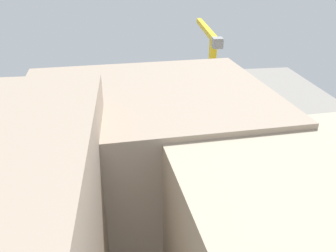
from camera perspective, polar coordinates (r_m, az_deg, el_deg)
The scene contains 24 objects.
ground_plane at distance 110.85m, azimuth -0.55°, elevation -2.67°, with size 149.15×149.15×0.00m, color gray.
rail_bed at distance 128.27m, azimuth -1.58°, elevation 1.46°, with size 93.22×13.11×0.01m, color #665E54.
street_asphalt at distance 107.26m, azimuth -0.28°, elevation -3.71°, with size 93.22×9.00×0.01m, color #38383D.
track_rails at distance 128.20m, azimuth -1.58°, elevation 1.54°, with size 93.15×10.50×0.12m.
platform_canopy_near at distance 118.67m, azimuth -4.13°, elevation 1.59°, with size 45.31×6.15×4.56m.
platform_canopy_far at distance 124.33m, azimuth -8.32°, elevation 2.47°, with size 56.31×6.41×4.38m.
locomotive at distance 132.15m, azimuth 5.09°, elevation 3.01°, with size 15.77×3.57×5.28m.
passenger_coach at distance 137.23m, azimuth 13.48°, elevation 3.91°, with size 19.31×3.70×6.29m.
parked_car_0 at distance 114.43m, azimuth 11.63°, elevation -1.82°, with size 4.75×2.10×1.83m.
parked_car_1 at distance 112.69m, azimuth 7.96°, elevation -1.98°, with size 4.49×2.10×1.80m.
parked_car_2 at distance 111.33m, azimuth 4.44°, elevation -2.17°, with size 4.23×2.10×1.71m.
parked_car_3 at distance 109.87m, azimuth 0.40°, elevation -2.50°, with size 4.26×2.11×1.68m.
parked_car_4 at distance 109.34m, azimuth -2.85°, elevation -2.65°, with size 4.76×2.27×1.81m.
parked_car_5 at distance 108.72m, azimuth -7.22°, elevation -3.04°, with size 4.05×1.92×1.73m.
parked_car_6 at distance 110.02m, azimuth -10.69°, elevation -2.98°, with size 4.06×1.80×1.58m.
parked_car_7 at distance 110.43m, azimuth -14.75°, elevation -3.27°, with size 4.47×1.92×1.72m.
construction_building at distance 82.22m, azimuth -9.51°, elevation -5.42°, with size 40.12×16.39×21.39m, color yellow.
construction_roof_slab at distance 77.21m, azimuth -10.10°, elevation 1.51°, with size 40.72×16.99×0.40m, color #B7B2A8.
tower_crane at distance 83.76m, azimuth 6.56°, elevation 4.69°, with size 4.01×28.77×38.25m.
box_truck_0 at distance 99.40m, azimuth -1.23°, elevation -5.11°, with size 9.39×2.71×3.67m.
street_tree_0 at distance 101.33m, azimuth -16.51°, elevation -3.66°, with size 4.84×4.84×7.25m.
street_tree_1 at distance 101.09m, azimuth 2.20°, elevation -2.03°, with size 5.61×5.61×8.50m.
street_tree_2 at distance 101.06m, azimuth -16.47°, elevation -3.74°, with size 4.40×4.40×7.02m.
traffic_light at distance 109.36m, azimuth -12.62°, elevation -1.00°, with size 0.50×0.36×7.15m.
Camera 1 is at (11.30, 96.81, 52.81)m, focal length 37.54 mm.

